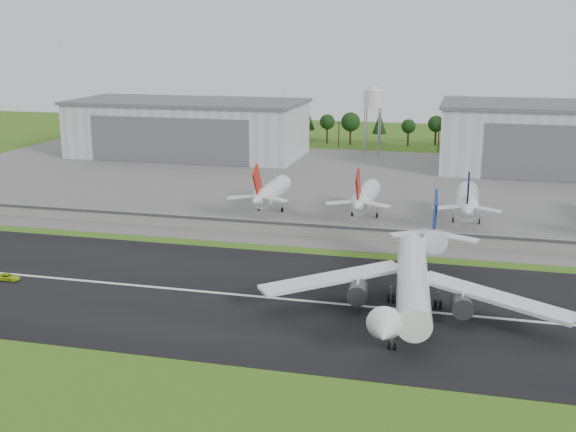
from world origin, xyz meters
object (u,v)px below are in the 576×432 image
(main_airliner, at_px, (412,287))
(parked_jet_red_b, at_px, (364,198))
(parked_jet_red_a, at_px, (269,193))
(parked_jet_navy, at_px, (467,202))
(ground_vehicle, at_px, (8,277))

(main_airliner, xyz_separation_m, parked_jet_red_b, (-18.72, 66.97, 1.10))
(parked_jet_red_a, height_order, parked_jet_navy, parked_jet_navy)
(ground_vehicle, bearing_deg, main_airliner, -87.29)
(ground_vehicle, distance_m, parked_jet_navy, 116.48)
(parked_jet_red_b, bearing_deg, main_airliner, -74.38)
(parked_jet_navy, bearing_deg, ground_vehicle, -142.94)
(main_airliner, distance_m, parked_jet_red_b, 69.54)
(main_airliner, xyz_separation_m, parked_jet_navy, (9.18, 67.02, 1.45))
(ground_vehicle, distance_m, parked_jet_red_a, 79.61)
(main_airliner, height_order, parked_jet_red_a, main_airliner)
(ground_vehicle, bearing_deg, parked_jet_red_a, -27.54)
(parked_jet_red_a, xyz_separation_m, parked_jet_navy, (55.40, 0.06, 0.39))
(main_airliner, bearing_deg, parked_jet_red_b, -79.72)
(parked_jet_red_a, height_order, parked_jet_red_b, parked_jet_red_b)
(main_airliner, relative_size, parked_jet_red_a, 1.89)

